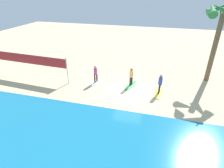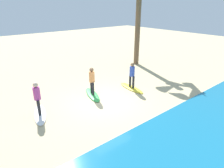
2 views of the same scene
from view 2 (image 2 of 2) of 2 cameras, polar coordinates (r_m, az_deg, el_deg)
The scene contains 7 objects.
ground_plane at distance 11.04m, azimuth -2.65°, elevation -4.96°, with size 60.00×60.00×0.00m, color #CCB789.
surfboard_yellow at distance 12.64m, azimuth 5.71°, elevation -1.14°, with size 2.10×0.56×0.09m, color yellow.
surfer_yellow at distance 12.28m, azimuth 5.88°, elevation 3.11°, with size 0.32×0.46×1.64m.
surfboard_green at distance 11.72m, azimuth -5.71°, elevation -3.11°, with size 2.10×0.56×0.09m, color green.
surfer_green at distance 11.33m, azimuth -5.90°, elevation 1.42°, with size 0.32×0.45×1.64m.
surfboard_white at distance 10.31m, azimuth -20.30°, elevation -8.31°, with size 2.10×0.56×0.09m, color white.
surfer_white at distance 9.86m, azimuth -21.06°, elevation -3.33°, with size 0.32×0.44×1.64m.
Camera 2 is at (5.77, 7.93, 5.06)m, focal length 31.23 mm.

